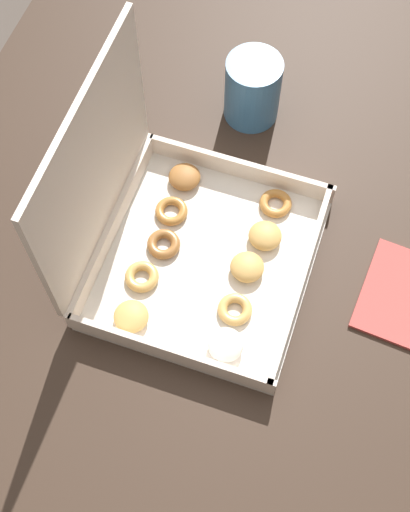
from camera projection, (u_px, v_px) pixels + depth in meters
name	position (u px, v px, depth m)	size (l,w,h in m)	color
ground_plane	(212.00, 386.00, 1.66)	(8.00, 8.00, 0.00)	#564C44
dining_table	(216.00, 270.00, 1.10)	(1.09, 0.89, 0.73)	#38281E
donut_box	(172.00, 232.00, 0.94)	(0.30, 0.29, 0.29)	silver
coffee_mug	(253.00, 89.00, 1.06)	(0.08, 0.08, 0.11)	teal
paper_napkin	(395.00, 295.00, 0.97)	(0.15, 0.10, 0.01)	#CC4C47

